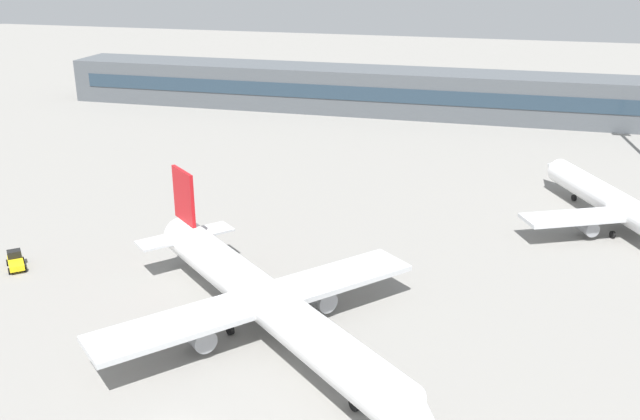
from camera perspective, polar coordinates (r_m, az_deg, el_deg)
ground_plane at (r=85.80m, az=-0.02°, el=-1.87°), size 400.00×400.00×0.00m
terminal_building at (r=147.90m, az=6.77°, el=9.43°), size 145.38×12.13×9.00m
airplane_near at (r=62.53m, az=-4.19°, el=-7.53°), size 35.91×32.65×11.11m
airplane_mid at (r=93.14m, az=23.31°, el=0.12°), size 25.72×35.60×9.46m
baggage_tug_yellow at (r=83.34m, az=-23.40°, el=-3.79°), size 3.51×3.69×1.75m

